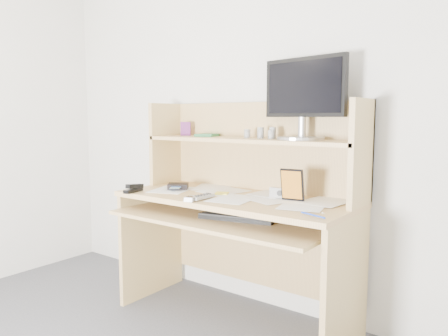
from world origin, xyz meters
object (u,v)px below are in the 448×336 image
Objects in this scene: keyboard at (238,217)px; game_case at (292,185)px; tv_remote at (203,197)px; desk at (242,203)px; monitor at (304,96)px.

game_case reaches higher than keyboard.
game_case reaches higher than tv_remote.
tv_remote is at bearing -108.13° from desk.
monitor is at bearing 39.04° from keyboard.
tv_remote is at bearing -128.63° from monitor.
monitor is (-0.02, 0.14, 0.48)m from game_case.
tv_remote is at bearing -172.16° from keyboard.
monitor reaches higher than desk.
keyboard is 0.84× the size of monitor.
game_case is 0.50m from monitor.
desk is 0.28m from tv_remote.
monitor reaches higher than keyboard.
keyboard is at bearing 20.25° from tv_remote.
keyboard is at bearing -155.52° from game_case.
keyboard is 2.68× the size of tv_remote.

